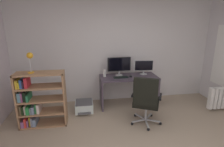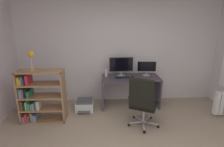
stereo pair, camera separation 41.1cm
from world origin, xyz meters
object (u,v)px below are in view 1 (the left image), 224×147
(desktop_speaker, at_px, (105,73))
(bookshelf, at_px, (37,101))
(desk_lamp, at_px, (30,58))
(office_chair, at_px, (146,99))
(monitor_main, at_px, (119,65))
(desk, at_px, (128,84))
(computer_mouse, at_px, (131,76))
(printer, at_px, (84,106))
(monitor_secondary, at_px, (144,66))
(keyboard, at_px, (121,77))

(desktop_speaker, xyz_separation_m, bookshelf, (-1.42, -0.68, -0.31))
(desk_lamp, bearing_deg, office_chair, -9.82)
(monitor_main, bearing_deg, desk, -27.49)
(computer_mouse, xyz_separation_m, printer, (-1.13, -0.12, -0.65))
(monitor_secondary, distance_m, office_chair, 1.20)
(monitor_main, distance_m, desktop_speaker, 0.41)
(monitor_secondary, xyz_separation_m, computer_mouse, (-0.37, -0.16, -0.19))
(keyboard, height_order, desktop_speaker, desktop_speaker)
(office_chair, relative_size, bookshelf, 0.96)
(desk_lamp, xyz_separation_m, printer, (0.93, 0.45, -1.26))
(computer_mouse, relative_size, desktop_speaker, 0.59)
(desk, distance_m, monitor_main, 0.53)
(desk, bearing_deg, bookshelf, -162.92)
(monitor_main, distance_m, printer, 1.29)
(bookshelf, xyz_separation_m, desk_lamp, (-0.03, 0.00, 0.86))
(desktop_speaker, height_order, office_chair, office_chair)
(monitor_main, xyz_separation_m, printer, (-0.88, -0.28, -0.90))
(printer, bearing_deg, monitor_secondary, 10.50)
(desk, bearing_deg, monitor_secondary, 15.47)
(monitor_secondary, xyz_separation_m, keyboard, (-0.62, -0.19, -0.20))
(keyboard, xyz_separation_m, computer_mouse, (0.24, 0.02, 0.01))
(desk, distance_m, monitor_secondary, 0.59)
(computer_mouse, height_order, desktop_speaker, desktop_speaker)
(desk, bearing_deg, desktop_speaker, 173.64)
(desk, xyz_separation_m, printer, (-1.10, -0.17, -0.43))
(monitor_secondary, relative_size, desk_lamp, 1.23)
(bookshelf, bearing_deg, monitor_secondary, 16.81)
(computer_mouse, height_order, printer, computer_mouse)
(bookshelf, relative_size, printer, 2.16)
(desk_lamp, bearing_deg, printer, 25.71)
(bookshelf, bearing_deg, keyboard, 16.84)
(printer, bearing_deg, bookshelf, -153.59)
(monitor_main, distance_m, monitor_secondary, 0.63)
(monitor_secondary, bearing_deg, desk, -164.53)
(computer_mouse, xyz_separation_m, desktop_speaker, (-0.62, 0.11, 0.07))
(keyboard, relative_size, desk_lamp, 0.88)
(desktop_speaker, distance_m, printer, 0.91)
(bookshelf, bearing_deg, desktop_speaker, 25.61)
(keyboard, relative_size, bookshelf, 0.31)
(office_chair, height_order, printer, office_chair)
(keyboard, bearing_deg, desk_lamp, -165.89)
(monitor_main, xyz_separation_m, bookshelf, (-1.78, -0.73, -0.50))
(monitor_secondary, distance_m, desk_lamp, 2.58)
(office_chair, distance_m, bookshelf, 2.13)
(monitor_main, xyz_separation_m, monitor_secondary, (0.62, 0.00, -0.06))
(office_chair, height_order, desk_lamp, desk_lamp)
(desk, xyz_separation_m, desktop_speaker, (-0.58, 0.06, 0.29))
(desk, distance_m, desktop_speaker, 0.65)
(keyboard, distance_m, desk_lamp, 2.00)
(office_chair, relative_size, desk_lamp, 2.70)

